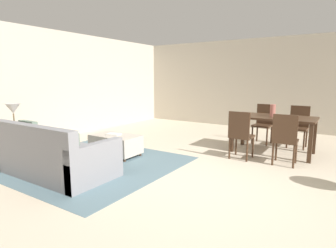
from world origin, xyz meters
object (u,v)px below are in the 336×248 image
at_px(ottoman_table, 116,144).
at_px(table_lamp, 13,110).
at_px(dining_chair_far_left, 264,121).
at_px(dining_chair_near_left, 240,132).
at_px(dining_chair_near_right, 285,137).
at_px(couch, 54,157).
at_px(side_table, 16,138).
at_px(vase_centerpiece, 273,110).
at_px(book_on_ottoman, 114,134).
at_px(dining_table, 273,121).
at_px(dining_chair_far_right, 299,124).

bearing_deg(ottoman_table, table_lamp, -136.29).
bearing_deg(dining_chair_far_left, dining_chair_near_left, -90.91).
relative_size(ottoman_table, dining_chair_near_left, 1.05).
xyz_separation_m(dining_chair_near_left, dining_chair_near_right, (0.78, 0.05, 0.00)).
relative_size(couch, side_table, 3.54).
height_order(couch, vase_centerpiece, vase_centerpiece).
bearing_deg(book_on_ottoman, side_table, -136.26).
height_order(table_lamp, book_on_ottoman, table_lamp).
bearing_deg(side_table, book_on_ottoman, 43.74).
distance_m(dining_chair_near_left, vase_centerpiece, 0.98).
height_order(couch, table_lamp, table_lamp).
bearing_deg(couch, dining_chair_near_right, 39.63).
distance_m(dining_table, dining_chair_near_right, 0.87).
bearing_deg(dining_chair_far_right, side_table, -136.90).
height_order(dining_chair_near_left, dining_chair_far_right, same).
height_order(vase_centerpiece, book_on_ottoman, vase_centerpiece).
height_order(dining_table, dining_chair_far_right, dining_chair_far_right).
distance_m(couch, vase_centerpiece, 4.21).
xyz_separation_m(side_table, dining_chair_far_left, (3.51, 3.96, 0.09)).
xyz_separation_m(ottoman_table, dining_table, (2.58, 1.91, 0.42)).
bearing_deg(dining_chair_near_right, vase_centerpiece, 117.25).
height_order(ottoman_table, vase_centerpiece, vase_centerpiece).
xyz_separation_m(table_lamp, dining_chair_far_left, (3.51, 3.96, -0.44)).
height_order(dining_table, dining_chair_near_right, dining_chair_near_right).
xyz_separation_m(ottoman_table, table_lamp, (-1.32, -1.26, 0.72)).
bearing_deg(dining_chair_far_left, dining_chair_far_right, 1.74).
bearing_deg(dining_chair_near_right, dining_chair_far_left, 115.74).
bearing_deg(vase_centerpiece, couch, -128.61).
distance_m(couch, table_lamp, 1.43).
relative_size(side_table, vase_centerpiece, 2.24).
bearing_deg(table_lamp, dining_chair_near_left, 33.99).
height_order(dining_chair_far_right, book_on_ottoman, dining_chair_far_right).
height_order(dining_chair_near_left, vase_centerpiece, vase_centerpiece).
xyz_separation_m(side_table, vase_centerpiece, (3.86, 3.17, 0.45)).
relative_size(vase_centerpiece, book_on_ottoman, 0.94).
relative_size(table_lamp, dining_chair_near_left, 0.57).
relative_size(dining_chair_near_left, book_on_ottoman, 3.54).
xyz_separation_m(couch, dining_table, (2.63, 3.26, 0.37)).
relative_size(dining_chair_far_right, vase_centerpiece, 3.78).
height_order(dining_chair_near_left, dining_chair_near_right, same).
bearing_deg(book_on_ottoman, dining_chair_near_right, 21.32).
bearing_deg(table_lamp, dining_chair_near_right, 29.34).
xyz_separation_m(ottoman_table, book_on_ottoman, (-0.02, -0.02, 0.19)).
relative_size(couch, book_on_ottoman, 7.43).
height_order(couch, dining_chair_far_right, dining_chair_far_right).
distance_m(ottoman_table, dining_chair_near_left, 2.44).
distance_m(couch, ottoman_table, 1.35).
relative_size(table_lamp, vase_centerpiece, 2.16).
distance_m(dining_chair_near_right, dining_chair_far_right, 1.59).
bearing_deg(dining_chair_near_left, dining_chair_near_right, 3.51).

